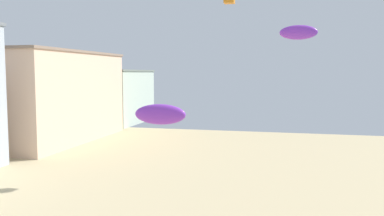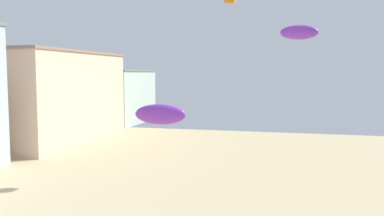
{
  "view_description": "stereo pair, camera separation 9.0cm",
  "coord_description": "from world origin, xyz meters",
  "views": [
    {
      "loc": [
        8.4,
        0.02,
        8.8
      ],
      "look_at": [
        3.74,
        19.03,
        7.07
      ],
      "focal_mm": 37.51,
      "sensor_mm": 36.0,
      "label": 1
    },
    {
      "loc": [
        8.49,
        0.04,
        8.8
      ],
      "look_at": [
        3.74,
        19.03,
        7.07
      ],
      "focal_mm": 37.51,
      "sensor_mm": 36.0,
      "label": 2
    }
  ],
  "objects": [
    {
      "name": "boardwalk_hotel_mid",
      "position": [
        -24.52,
        45.76,
        5.77
      ],
      "size": [
        16.71,
        21.71,
        11.53
      ],
      "color": "beige",
      "rests_on": "ground"
    },
    {
      "name": "boardwalk_hotel_far",
      "position": [
        -24.52,
        65.19,
        4.66
      ],
      "size": [
        15.62,
        14.82,
        9.31
      ],
      "color": "#B7C6B2",
      "rests_on": "ground"
    },
    {
      "name": "kite_purple_parafoil_2",
      "position": [
        2.04,
        19.18,
        6.7
      ],
      "size": [
        2.67,
        0.74,
        1.04
      ],
      "color": "purple"
    },
    {
      "name": "kite_purple_parafoil",
      "position": [
        8.85,
        27.25,
        11.41
      ],
      "size": [
        2.42,
        0.67,
        0.94
      ],
      "color": "purple"
    }
  ]
}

